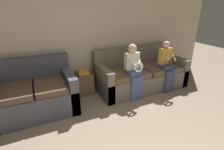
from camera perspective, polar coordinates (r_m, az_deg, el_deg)
The scene contains 7 objects.
wall_back at distance 4.02m, azimuth -9.43°, elevation 12.46°, with size 7.02×0.06×2.55m.
couch_main at distance 4.34m, azimuth 9.16°, elevation 0.25°, with size 2.16×0.94×0.95m.
couch_side at distance 3.65m, azimuth -23.88°, elevation -5.69°, with size 1.47×0.99×0.98m.
child_left_seated at distance 3.69m, azimuth 7.09°, elevation 1.75°, with size 0.30×0.38×1.18m.
child_right_seated at distance 4.20m, azimuth 17.50°, elevation 3.22°, with size 0.30×0.37×1.17m.
side_shelf at distance 4.06m, azimuth -9.32°, elevation -2.57°, with size 0.43×0.38×0.49m.
book_stack at distance 3.96m, azimuth -9.48°, elevation 1.02°, with size 0.23×0.27×0.08m.
Camera 1 is at (-1.05, -1.05, 1.95)m, focal length 28.00 mm.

